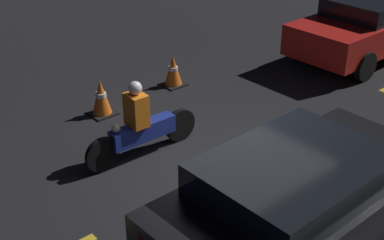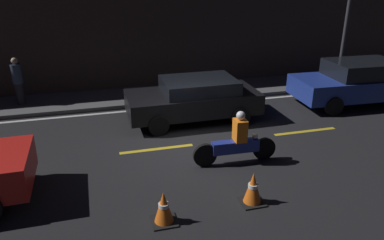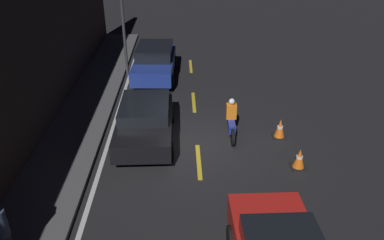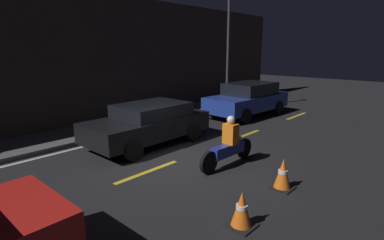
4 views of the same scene
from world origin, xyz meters
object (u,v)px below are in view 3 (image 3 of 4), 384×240
Objects in this scene: van_black at (145,120)px; motorcycle at (231,120)px; sedan_blue at (155,61)px; traffic_cone_near at (299,159)px; traffic_cone_mid at (280,128)px; pedestrian at (2,232)px; street_lamp at (122,10)px.

motorcycle is at bearing 93.71° from van_black.
sedan_blue is 9.40m from traffic_cone_near.
traffic_cone_mid is 9.23m from pedestrian.
motorcycle is 3.22× the size of traffic_cone_near.
pedestrian reaches higher than traffic_cone_mid.
motorcycle is at bearing 30.21° from sedan_blue.
traffic_cone_mid is at bearing -53.80° from pedestrian.
pedestrian reaches higher than traffic_cone_near.
van_black is at bearing 2.29° from sedan_blue.
pedestrian reaches higher than van_black.
motorcycle is (0.22, -3.07, -0.17)m from van_black.
motorcycle is 3.04× the size of traffic_cone_mid.
sedan_blue is 6.67× the size of traffic_cone_near.
van_black is at bearing -25.56° from pedestrian.
street_lamp reaches higher than motorcycle.
motorcycle reaches higher than traffic_cone_near.
street_lamp is at bearing -5.92° from pedestrian.
van_black is 5.86× the size of traffic_cone_mid.
traffic_cone_near is at bearing -142.33° from street_lamp.
street_lamp reaches higher than pedestrian.
street_lamp is (8.25, 6.37, 2.91)m from traffic_cone_near.
motorcycle is 1.77m from traffic_cone_mid.
van_black is 2.53× the size of pedestrian.
sedan_blue reaches higher than motorcycle.
street_lamp reaches higher than van_black.
van_black reaches higher than traffic_cone_near.
sedan_blue is at bearing 31.78° from traffic_cone_near.
van_black is at bearing -167.28° from street_lamp.
street_lamp reaches higher than sedan_blue.
pedestrian is at bearing 115.05° from traffic_cone_near.
street_lamp is (6.05, 4.48, 2.68)m from motorcycle.
traffic_cone_near is 0.41× the size of pedestrian.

